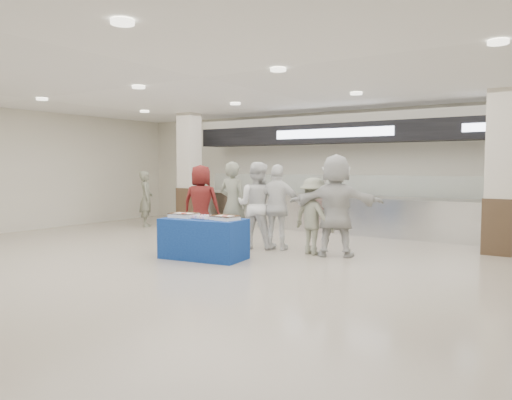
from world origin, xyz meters
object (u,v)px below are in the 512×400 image
Objects in this scene: civilian_maroon at (201,204)px; soldier_a at (233,204)px; civilian_white at (336,205)px; display_table at (204,239)px; sheet_cake_left at (184,215)px; cupcake_tray at (204,217)px; sheet_cake_right at (225,217)px; soldier_b at (314,216)px; soldier_bg at (146,199)px; chef_tall at (257,205)px; chef_short at (278,207)px.

soldier_a is at bearing 158.17° from civilian_maroon.
display_table is at bearing 16.00° from civilian_white.
civilian_maroon is at bearing 119.65° from sheet_cake_left.
soldier_a is at bearing 106.25° from cupcake_tray.
display_table is 3.18× the size of sheet_cake_right.
soldier_b is (1.91, 0.06, -0.16)m from soldier_a.
soldier_a is (-0.42, 1.50, 0.53)m from display_table.
civilian_white is 6.57m from soldier_bg.
soldier_a is at bearing 88.98° from sheet_cake_left.
sheet_cake_right is 1.53m from chef_tall.
civilian_maroon is at bearing -11.42° from chef_tall.
display_table is 0.86× the size of chef_tall.
civilian_maroon reaches higher than soldier_bg.
display_table is 1.65m from soldier_a.
soldier_a is (-0.43, 1.49, 0.13)m from cupcake_tray.
chef_tall is 1.14× the size of soldier_bg.
chef_short reaches higher than sheet_cake_right.
civilian_white reaches higher than chef_tall.
civilian_white reaches higher than civilian_maroon.
soldier_bg is at bearing -21.85° from soldier_a.
sheet_cake_right is 0.27× the size of chef_tall.
soldier_a reaches higher than chef_tall.
sheet_cake_left is at bearing -174.98° from sheet_cake_right.
sheet_cake_left is 1.09× the size of sheet_cake_right.
soldier_a is at bearing -7.94° from chef_tall.
civilian_maroon reaches higher than sheet_cake_left.
civilian_white is (3.27, 0.08, 0.10)m from civilian_maroon.
display_table is at bearing -131.85° from cupcake_tray.
chef_tall reaches higher than soldier_bg.
civilian_maroon is at bearing -4.64° from soldier_a.
civilian_white is 1.23× the size of soldier_bg.
soldier_b is (0.84, -0.03, -0.13)m from chef_short.
chef_short is at bearing 83.06° from sheet_cake_right.
soldier_a is 1.21× the size of soldier_b.
soldier_bg reaches higher than display_table.
display_table is 0.40m from cupcake_tray.
cupcake_tray is at bearing -167.09° from soldier_bg.
chef_short is (1.08, 0.09, -0.03)m from soldier_a.
civilian_white reaches higher than cupcake_tray.
soldier_bg is (-4.08, 1.37, -0.12)m from soldier_a.
cupcake_tray is 1.54m from chef_tall.
chef_tall is (0.61, 1.58, 0.10)m from sheet_cake_left.
soldier_bg is at bearing 4.81° from soldier_b.
soldier_b is (1.94, 1.59, -0.05)m from sheet_cake_left.
soldier_b is 0.77× the size of civilian_white.
sheet_cake_left is 0.34× the size of soldier_bg.
soldier_a reaches higher than sheet_cake_right.
civilian_white reaches higher than soldier_a.
soldier_bg is at bearing 144.41° from sheet_cake_left.
display_table is 1.03× the size of soldier_b.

